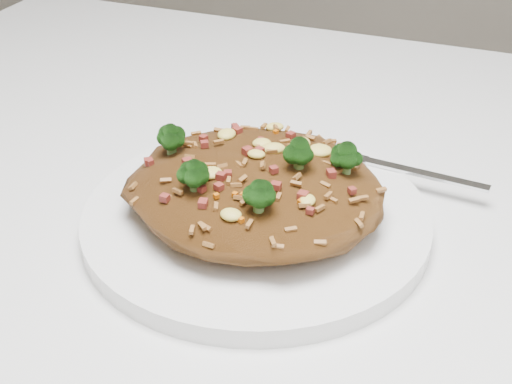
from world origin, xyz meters
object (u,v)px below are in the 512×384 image
Objects in this scene: plate at (256,218)px; fried_rice at (256,179)px; dining_table at (408,347)px; fork at (394,167)px.

fried_rice is (0.00, -0.00, 0.03)m from plate.
dining_table is 0.18m from fried_rice.
fried_rice is at bearing -125.25° from fork.
plate is at bearing 101.73° from fried_rice.
plate is (-0.12, -0.01, 0.10)m from dining_table.
fork is (-0.04, 0.08, 0.11)m from dining_table.
plate is at bearing -172.93° from dining_table.
fried_rice is at bearing -172.77° from dining_table.
fork reaches higher than dining_table.
fork is (0.08, 0.09, 0.01)m from plate.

